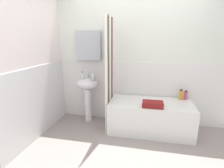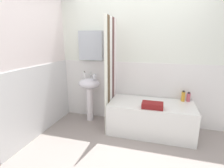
% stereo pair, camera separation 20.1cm
% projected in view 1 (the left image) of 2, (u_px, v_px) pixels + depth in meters
% --- Properties ---
extents(ground_plane, '(4.80, 5.60, 0.04)m').
position_uv_depth(ground_plane, '(126.00, 160.00, 2.44)').
color(ground_plane, gray).
extents(wall_back_tiled, '(3.60, 0.18, 2.40)m').
position_uv_depth(wall_back_tiled, '(133.00, 65.00, 3.36)').
color(wall_back_tiled, white).
rests_on(wall_back_tiled, ground_plane).
extents(wall_left_tiled, '(0.07, 1.81, 2.40)m').
position_uv_depth(wall_left_tiled, '(34.00, 72.00, 2.79)').
color(wall_left_tiled, white).
rests_on(wall_left_tiled, ground_plane).
extents(sink, '(0.44, 0.34, 0.88)m').
position_uv_depth(sink, '(88.00, 90.00, 3.43)').
color(sink, white).
rests_on(sink, ground_plane).
extents(faucet, '(0.03, 0.12, 0.12)m').
position_uv_depth(faucet, '(88.00, 75.00, 3.44)').
color(faucet, silver).
rests_on(faucet, sink).
extents(soap_dispenser, '(0.05, 0.05, 0.14)m').
position_uv_depth(soap_dispenser, '(82.00, 76.00, 3.38)').
color(soap_dispenser, white).
rests_on(soap_dispenser, sink).
extents(toothbrush_cup, '(0.07, 0.07, 0.10)m').
position_uv_depth(toothbrush_cup, '(93.00, 77.00, 3.31)').
color(toothbrush_cup, silver).
rests_on(toothbrush_cup, sink).
extents(bathtub, '(1.45, 0.70, 0.55)m').
position_uv_depth(bathtub, '(150.00, 116.00, 3.13)').
color(bathtub, white).
rests_on(bathtub, ground_plane).
extents(shower_curtain, '(0.01, 0.70, 2.00)m').
position_uv_depth(shower_curtain, '(110.00, 75.00, 3.09)').
color(shower_curtain, white).
rests_on(shower_curtain, ground_plane).
extents(shampoo_bottle, '(0.06, 0.06, 0.17)m').
position_uv_depth(shampoo_bottle, '(186.00, 95.00, 3.17)').
color(shampoo_bottle, '#C75266').
rests_on(shampoo_bottle, bathtub).
extents(body_wash_bottle, '(0.06, 0.06, 0.19)m').
position_uv_depth(body_wash_bottle, '(181.00, 95.00, 3.17)').
color(body_wash_bottle, gold).
rests_on(body_wash_bottle, bathtub).
extents(towel_folded, '(0.34, 0.19, 0.09)m').
position_uv_depth(towel_folded, '(153.00, 104.00, 2.83)').
color(towel_folded, maroon).
rests_on(towel_folded, bathtub).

